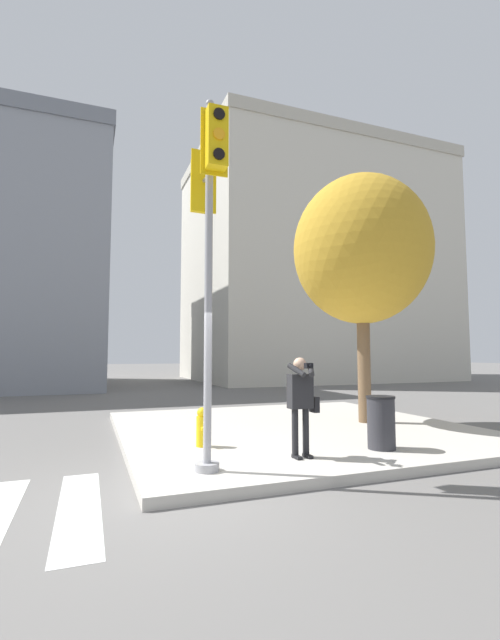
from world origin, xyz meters
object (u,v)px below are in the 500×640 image
(person_photographer, at_px, (301,397))
(fire_hydrant, at_px, (202,427))
(trash_bin, at_px, (381,422))
(street_tree, at_px, (362,250))
(traffic_signal_pole, at_px, (208,216))

(person_photographer, height_order, fire_hydrant, person_photographer)
(person_photographer, distance_m, fire_hydrant, 2.04)
(person_photographer, bearing_deg, trash_bin, 1.86)
(street_tree, bearing_deg, traffic_signal_pole, -148.84)
(person_photographer, height_order, trash_bin, person_photographer)
(trash_bin, bearing_deg, fire_hydrant, 155.75)
(person_photographer, distance_m, trash_bin, 1.73)
(traffic_signal_pole, height_order, person_photographer, traffic_signal_pole)
(person_photographer, relative_size, trash_bin, 1.75)
(traffic_signal_pole, relative_size, fire_hydrant, 7.93)
(traffic_signal_pole, height_order, trash_bin, traffic_signal_pole)
(trash_bin, bearing_deg, traffic_signal_pole, -174.81)
(street_tree, height_order, fire_hydrant, street_tree)
(fire_hydrant, xyz_separation_m, trash_bin, (2.99, -1.35, 0.12))
(traffic_signal_pole, xyz_separation_m, street_tree, (4.92, 2.97, 0.58))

